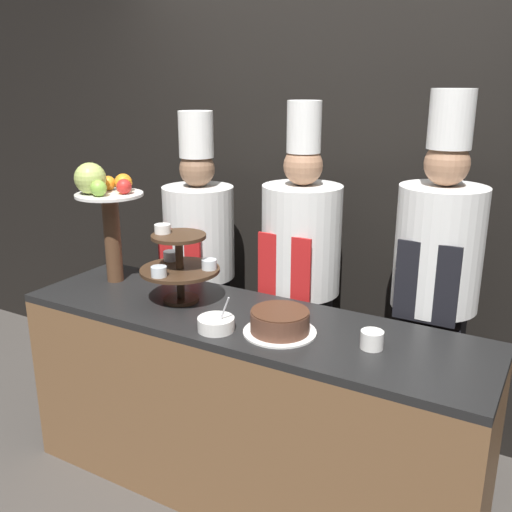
{
  "coord_description": "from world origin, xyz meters",
  "views": [
    {
      "loc": [
        1.18,
        -1.67,
        1.86
      ],
      "look_at": [
        0.0,
        0.39,
        1.13
      ],
      "focal_mm": 40.0,
      "sensor_mm": 36.0,
      "label": 1
    }
  ],
  "objects_px": {
    "tiered_stand": "(179,263)",
    "serving_bowl_near": "(216,324)",
    "chef_center_right": "(435,282)",
    "chef_left": "(200,257)",
    "fruit_pedestal": "(105,201)",
    "chef_center_left": "(300,270)",
    "cake_round": "(280,322)",
    "cup_white": "(372,340)"
  },
  "relations": [
    {
      "from": "tiered_stand",
      "to": "serving_bowl_near",
      "type": "bearing_deg",
      "value": -30.36
    },
    {
      "from": "chef_center_right",
      "to": "chef_left",
      "type": "bearing_deg",
      "value": 180.0
    },
    {
      "from": "tiered_stand",
      "to": "chef_left",
      "type": "xyz_separation_m",
      "value": [
        -0.25,
        0.51,
        -0.14
      ]
    },
    {
      "from": "serving_bowl_near",
      "to": "fruit_pedestal",
      "type": "bearing_deg",
      "value": 163.5
    },
    {
      "from": "chef_left",
      "to": "chef_center_right",
      "type": "bearing_deg",
      "value": -0.0
    },
    {
      "from": "chef_center_left",
      "to": "chef_left",
      "type": "bearing_deg",
      "value": 180.0
    },
    {
      "from": "tiered_stand",
      "to": "fruit_pedestal",
      "type": "height_order",
      "value": "fruit_pedestal"
    },
    {
      "from": "serving_bowl_near",
      "to": "chef_center_right",
      "type": "distance_m",
      "value": 1.0
    },
    {
      "from": "fruit_pedestal",
      "to": "serving_bowl_near",
      "type": "distance_m",
      "value": 0.92
    },
    {
      "from": "cake_round",
      "to": "chef_center_right",
      "type": "relative_size",
      "value": 0.16
    },
    {
      "from": "tiered_stand",
      "to": "fruit_pedestal",
      "type": "bearing_deg",
      "value": 174.3
    },
    {
      "from": "tiered_stand",
      "to": "fruit_pedestal",
      "type": "xyz_separation_m",
      "value": [
        -0.48,
        0.05,
        0.23
      ]
    },
    {
      "from": "cake_round",
      "to": "cup_white",
      "type": "distance_m",
      "value": 0.37
    },
    {
      "from": "fruit_pedestal",
      "to": "chef_center_right",
      "type": "bearing_deg",
      "value": 16.83
    },
    {
      "from": "tiered_stand",
      "to": "cup_white",
      "type": "relative_size",
      "value": 4.11
    },
    {
      "from": "tiered_stand",
      "to": "fruit_pedestal",
      "type": "distance_m",
      "value": 0.53
    },
    {
      "from": "cake_round",
      "to": "chef_center_left",
      "type": "height_order",
      "value": "chef_center_left"
    },
    {
      "from": "tiered_stand",
      "to": "serving_bowl_near",
      "type": "relative_size",
      "value": 2.33
    },
    {
      "from": "tiered_stand",
      "to": "cup_white",
      "type": "bearing_deg",
      "value": -1.91
    },
    {
      "from": "cake_round",
      "to": "serving_bowl_near",
      "type": "height_order",
      "value": "serving_bowl_near"
    },
    {
      "from": "cup_white",
      "to": "chef_center_right",
      "type": "bearing_deg",
      "value": 78.85
    },
    {
      "from": "cup_white",
      "to": "chef_left",
      "type": "height_order",
      "value": "chef_left"
    },
    {
      "from": "cup_white",
      "to": "chef_left",
      "type": "distance_m",
      "value": 1.3
    },
    {
      "from": "cake_round",
      "to": "chef_left",
      "type": "relative_size",
      "value": 0.17
    },
    {
      "from": "tiered_stand",
      "to": "chef_center_left",
      "type": "bearing_deg",
      "value": 53.55
    },
    {
      "from": "cake_round",
      "to": "chef_center_left",
      "type": "xyz_separation_m",
      "value": [
        -0.19,
        0.59,
        0.02
      ]
    },
    {
      "from": "tiered_stand",
      "to": "chef_center_left",
      "type": "relative_size",
      "value": 0.21
    },
    {
      "from": "cup_white",
      "to": "tiered_stand",
      "type": "bearing_deg",
      "value": 178.09
    },
    {
      "from": "cake_round",
      "to": "cup_white",
      "type": "height_order",
      "value": "cake_round"
    },
    {
      "from": "fruit_pedestal",
      "to": "chef_left",
      "type": "xyz_separation_m",
      "value": [
        0.23,
        0.46,
        -0.38
      ]
    },
    {
      "from": "serving_bowl_near",
      "to": "chef_center_right",
      "type": "height_order",
      "value": "chef_center_right"
    },
    {
      "from": "tiered_stand",
      "to": "chef_center_left",
      "type": "xyz_separation_m",
      "value": [
        0.37,
        0.51,
        -0.12
      ]
    },
    {
      "from": "chef_center_left",
      "to": "chef_center_right",
      "type": "xyz_separation_m",
      "value": [
        0.66,
        0.0,
        0.05
      ]
    },
    {
      "from": "cake_round",
      "to": "chef_left",
      "type": "xyz_separation_m",
      "value": [
        -0.81,
        0.59,
        -0.01
      ]
    },
    {
      "from": "tiered_stand",
      "to": "chef_center_right",
      "type": "distance_m",
      "value": 1.16
    },
    {
      "from": "fruit_pedestal",
      "to": "chef_center_right",
      "type": "height_order",
      "value": "chef_center_right"
    },
    {
      "from": "chef_center_left",
      "to": "fruit_pedestal",
      "type": "bearing_deg",
      "value": -151.72
    },
    {
      "from": "cup_white",
      "to": "fruit_pedestal",
      "type": "bearing_deg",
      "value": 176.8
    },
    {
      "from": "cup_white",
      "to": "chef_center_left",
      "type": "bearing_deg",
      "value": 136.07
    },
    {
      "from": "serving_bowl_near",
      "to": "tiered_stand",
      "type": "bearing_deg",
      "value": 149.64
    },
    {
      "from": "serving_bowl_near",
      "to": "chef_center_left",
      "type": "height_order",
      "value": "chef_center_left"
    },
    {
      "from": "cup_white",
      "to": "chef_left",
      "type": "xyz_separation_m",
      "value": [
        -1.18,
        0.54,
        0.01
      ]
    }
  ]
}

